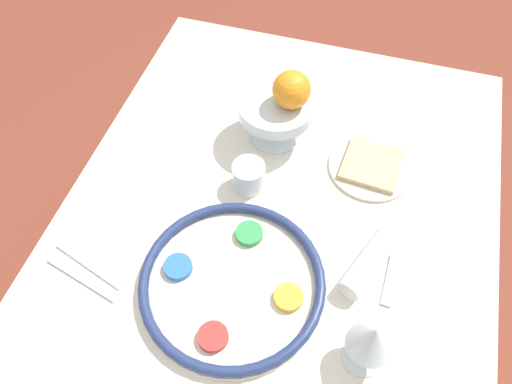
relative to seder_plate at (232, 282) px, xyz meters
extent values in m
plane|color=brown|center=(0.12, -0.04, -0.75)|extent=(8.00, 8.00, 0.00)
cube|color=silver|center=(0.12, -0.04, -0.38)|extent=(1.25, 0.89, 0.73)
cylinder|color=silver|center=(0.00, 0.00, -0.01)|extent=(0.35, 0.35, 0.01)
torus|color=navy|center=(0.00, 0.00, 0.00)|extent=(0.35, 0.35, 0.02)
cylinder|color=#33934C|center=(0.11, 0.00, 0.00)|extent=(0.06, 0.06, 0.01)
cylinder|color=#2D6BB7|center=(0.00, 0.11, 0.00)|extent=(0.06, 0.06, 0.01)
cylinder|color=red|center=(-0.11, 0.00, 0.00)|extent=(0.06, 0.06, 0.01)
cylinder|color=gold|center=(0.00, -0.11, 0.00)|extent=(0.06, 0.06, 0.01)
cylinder|color=silver|center=(-0.06, -0.26, -0.01)|extent=(0.07, 0.07, 0.00)
cylinder|color=silver|center=(-0.06, -0.26, 0.02)|extent=(0.01, 0.01, 0.06)
cone|color=silver|center=(-0.06, -0.26, 0.09)|extent=(0.08, 0.08, 0.07)
cylinder|color=silver|center=(0.39, 0.02, -0.01)|extent=(0.12, 0.12, 0.01)
cylinder|color=silver|center=(0.39, 0.02, 0.03)|extent=(0.03, 0.03, 0.07)
cylinder|color=silver|center=(0.39, 0.02, 0.08)|extent=(0.17, 0.17, 0.03)
sphere|color=orange|center=(0.39, -0.01, 0.13)|extent=(0.08, 0.08, 0.08)
cylinder|color=beige|center=(0.36, -0.21, -0.01)|extent=(0.19, 0.19, 0.01)
cube|color=#D1B784|center=(0.36, -0.21, 0.00)|extent=(0.13, 0.13, 0.01)
cylinder|color=white|center=(0.12, -0.25, 0.01)|extent=(0.19, 0.11, 0.05)
cylinder|color=silver|center=(0.24, 0.04, 0.02)|extent=(0.07, 0.07, 0.06)
cube|color=silver|center=(-0.07, 0.28, -0.01)|extent=(0.06, 0.17, 0.01)
cube|color=silver|center=(-0.04, 0.28, -0.01)|extent=(0.07, 0.17, 0.01)
cube|color=silver|center=(0.12, -0.29, -0.01)|extent=(0.15, 0.03, 0.01)
camera|label=1|loc=(-0.37, -0.16, 0.87)|focal=35.00mm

